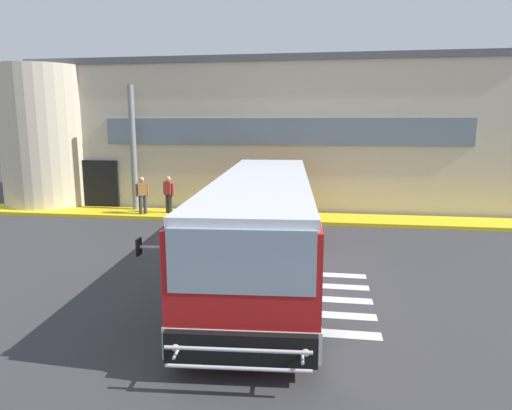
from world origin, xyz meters
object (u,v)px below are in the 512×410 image
(entry_support_column, at_px, (133,148))
(passenger_by_doorway, at_px, (169,193))
(passenger_near_column, at_px, (142,193))
(bus_main_foreground, at_px, (263,224))

(entry_support_column, distance_m, passenger_by_doorway, 2.77)
(entry_support_column, bearing_deg, passenger_near_column, -53.21)
(passenger_by_doorway, bearing_deg, bus_main_foreground, -52.55)
(bus_main_foreground, bearing_deg, passenger_near_column, 134.55)
(bus_main_foreground, height_order, passenger_by_doorway, bus_main_foreground)
(bus_main_foreground, xyz_separation_m, passenger_near_column, (-6.34, 6.44, -0.22))
(entry_support_column, relative_size, passenger_near_column, 3.43)
(passenger_near_column, height_order, passenger_by_doorway, same)
(bus_main_foreground, bearing_deg, passenger_by_doorway, 127.45)
(passenger_near_column, relative_size, passenger_by_doorway, 1.00)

